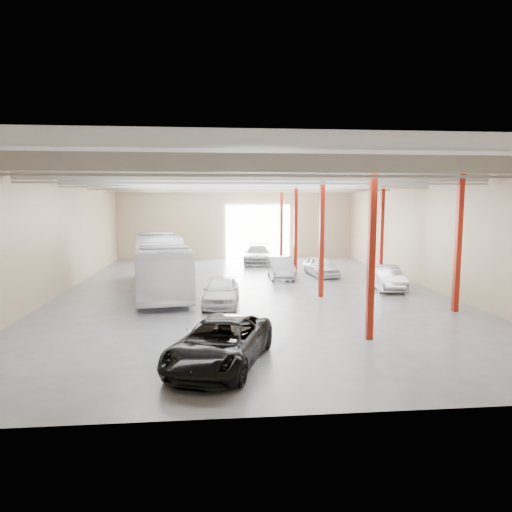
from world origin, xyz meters
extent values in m
cube|color=#4A4A4F|center=(0.00, 0.00, 0.00)|extent=(22.00, 32.00, 0.01)
cube|color=beige|center=(0.00, 0.00, 7.00)|extent=(22.00, 32.00, 0.12)
cube|color=#7A644C|center=(0.00, 16.00, 3.50)|extent=(22.00, 0.12, 7.00)
cube|color=#7A644C|center=(0.00, -16.00, 3.50)|extent=(22.00, 0.12, 7.00)
cube|color=#7A644C|center=(-11.00, 0.00, 3.50)|extent=(0.12, 32.00, 7.00)
cube|color=#7A644C|center=(11.00, 0.00, 3.50)|extent=(0.12, 32.00, 7.00)
cube|color=white|center=(2.00, 15.85, 2.50)|extent=(6.00, 0.20, 5.00)
cube|color=maroon|center=(3.80, -10.00, 3.50)|extent=(0.25, 0.25, 7.00)
cube|color=maroon|center=(3.80, -2.00, 3.50)|extent=(0.25, 0.25, 7.00)
cube|color=maroon|center=(3.80, 6.00, 3.50)|extent=(0.25, 0.25, 7.00)
cube|color=maroon|center=(3.80, 13.00, 3.50)|extent=(0.25, 0.25, 7.00)
cube|color=maroon|center=(9.50, -6.00, 3.50)|extent=(0.25, 0.25, 7.00)
cube|color=maroon|center=(9.50, 4.00, 3.50)|extent=(0.25, 0.25, 7.00)
cube|color=#A6A7A2|center=(0.00, -12.00, 6.55)|extent=(21.60, 0.15, 0.60)
cube|color=#A6A7A2|center=(0.00, -12.00, 6.15)|extent=(21.60, 0.10, 0.10)
cube|color=#A6A7A2|center=(0.00, -6.00, 6.55)|extent=(21.60, 0.15, 0.60)
cube|color=#A6A7A2|center=(0.00, -6.00, 6.15)|extent=(21.60, 0.10, 0.10)
cube|color=#A6A7A2|center=(0.00, 0.00, 6.55)|extent=(21.60, 0.15, 0.60)
cube|color=#A6A7A2|center=(0.00, 0.00, 6.15)|extent=(21.60, 0.10, 0.10)
cube|color=#A6A7A2|center=(0.00, 6.00, 6.55)|extent=(21.60, 0.15, 0.60)
cube|color=#A6A7A2|center=(0.00, 6.00, 6.15)|extent=(21.60, 0.10, 0.10)
cube|color=#A6A7A2|center=(0.00, 12.00, 6.55)|extent=(21.60, 0.15, 0.60)
cube|color=#A6A7A2|center=(0.00, 12.00, 6.15)|extent=(21.60, 0.10, 0.10)
imported|color=white|center=(-5.36, 0.50, 1.66)|extent=(4.65, 12.18, 3.31)
imported|color=black|center=(-2.00, -12.28, 0.75)|extent=(4.17, 5.96, 1.51)
imported|color=silver|center=(-1.80, -3.56, 0.74)|extent=(2.17, 4.50, 1.48)
imported|color=#A6A6AA|center=(2.50, 4.50, 0.74)|extent=(1.65, 4.51, 1.48)
imported|color=slate|center=(1.63, 12.00, 0.80)|extent=(2.98, 5.78, 1.60)
imported|color=#ADACB1|center=(8.30, -0.14, 0.72)|extent=(1.98, 4.51, 1.44)
imported|color=silver|center=(5.50, 5.06, 0.70)|extent=(2.16, 4.27, 1.40)
camera|label=1|loc=(-2.19, -26.71, 5.33)|focal=32.00mm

